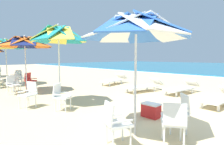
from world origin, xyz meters
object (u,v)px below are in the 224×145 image
plastic_chair_3 (61,95)px  beach_umbrella_0 (136,28)px  plastic_chair_6 (13,82)px  cooler_box (151,110)px  beach_umbrella_1 (59,36)px  sun_lounger_2 (144,86)px  plastic_chair_5 (13,84)px  sun_lounger_0 (220,97)px  plastic_chair_1 (115,121)px  plastic_chair_4 (29,93)px  plastic_chair_0 (179,110)px  plastic_chair_7 (30,80)px  sun_lounger_1 (182,88)px  beach_umbrella_3 (5,44)px  beach_umbrella_2 (25,43)px  plastic_chair_9 (18,76)px  plastic_chair_2 (174,121)px  sun_lounger_3 (114,80)px  plastic_chair_8 (18,77)px

plastic_chair_3 → beach_umbrella_0: bearing=4.9°
plastic_chair_6 → cooler_box: plastic_chair_6 is taller
beach_umbrella_1 → sun_lounger_2: size_ratio=1.27×
plastic_chair_5 → sun_lounger_0: size_ratio=0.39×
plastic_chair_1 → plastic_chair_6: same height
plastic_chair_1 → sun_lounger_0: (0.59, 4.75, -0.22)m
plastic_chair_4 → plastic_chair_5: bearing=173.7°
plastic_chair_0 → plastic_chair_7: (-8.04, -0.26, 0.00)m
plastic_chair_3 → plastic_chair_6: size_ratio=1.00×
sun_lounger_1 → plastic_chair_0: bearing=-67.1°
sun_lounger_2 → plastic_chair_1: bearing=-60.7°
plastic_chair_6 → beach_umbrella_3: bearing=171.0°
beach_umbrella_2 → beach_umbrella_3: beach_umbrella_3 is taller
plastic_chair_9 → sun_lounger_1: bearing=26.8°
plastic_chair_6 → sun_lounger_2: size_ratio=0.39×
plastic_chair_0 → sun_lounger_0: plastic_chair_0 is taller
plastic_chair_7 → plastic_chair_3: bearing=-9.9°
plastic_chair_6 → plastic_chair_9: 2.82m
beach_umbrella_3 → sun_lounger_1: (8.43, 5.00, -2.15)m
beach_umbrella_2 → beach_umbrella_3: size_ratio=0.97×
cooler_box → plastic_chair_2: bearing=-42.9°
plastic_chair_9 → sun_lounger_0: (10.47, 3.32, -0.22)m
plastic_chair_1 → sun_lounger_3: bearing=134.3°
plastic_chair_5 → sun_lounger_0: bearing=32.5°
plastic_chair_1 → plastic_chair_6: size_ratio=1.00×
beach_umbrella_3 → cooler_box: 9.56m
beach_umbrella_0 → plastic_chair_6: bearing=-177.6°
plastic_chair_9 → cooler_box: bearing=3.2°
beach_umbrella_3 → beach_umbrella_1: bearing=-0.1°
plastic_chair_4 → cooler_box: size_ratio=1.73×
beach_umbrella_1 → plastic_chair_5: (-3.14, -0.58, -1.93)m
plastic_chair_3 → plastic_chair_8: (-6.29, 0.75, 0.00)m
plastic_chair_3 → sun_lounger_1: size_ratio=0.39×
beach_umbrella_1 → beach_umbrella_3: (-6.25, 0.01, 0.00)m
plastic_chair_0 → plastic_chair_4: bearing=-159.7°
beach_umbrella_0 → plastic_chair_6: size_ratio=3.07×
plastic_chair_6 → sun_lounger_3: plastic_chair_6 is taller
beach_umbrella_0 → plastic_chair_1: (0.06, -0.70, -1.80)m
plastic_chair_6 → beach_umbrella_1: bearing=5.5°
beach_umbrella_2 → plastic_chair_8: beach_umbrella_2 is taller
plastic_chair_1 → sun_lounger_0: bearing=82.9°
plastic_chair_7 → sun_lounger_1: size_ratio=0.39×
plastic_chair_3 → sun_lounger_1: 5.56m
beach_umbrella_1 → sun_lounger_0: (4.02, 3.98, -2.15)m
plastic_chair_3 → sun_lounger_0: 5.49m
plastic_chair_9 → plastic_chair_1: bearing=-8.2°
plastic_chair_5 → plastic_chair_7: (-0.92, 1.09, 0.00)m
beach_umbrella_2 → cooler_box: beach_umbrella_2 is taller
beach_umbrella_0 → plastic_chair_2: size_ratio=3.07×
plastic_chair_1 → plastic_chair_8: bearing=172.4°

